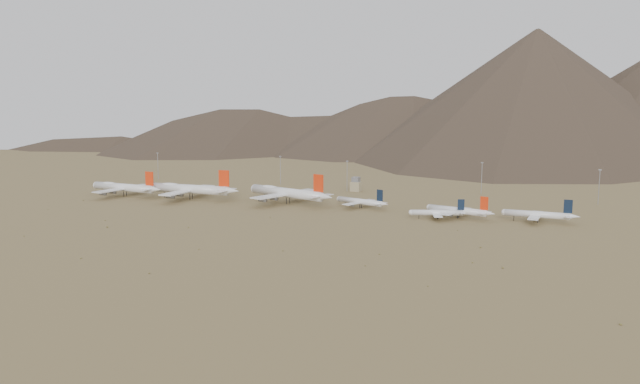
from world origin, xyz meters
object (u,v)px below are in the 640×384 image
at_px(widebody_east, 287,193).
at_px(narrowbody_b, 439,213).
at_px(widebody_west, 124,187).
at_px(narrowbody_a, 361,202).
at_px(widebody_centre, 190,189).
at_px(control_tower, 356,185).

relative_size(widebody_east, narrowbody_b, 2.06).
xyz_separation_m(widebody_west, narrowbody_a, (191.20, 17.95, -2.50)).
xyz_separation_m(widebody_west, widebody_east, (134.63, 16.42, 0.97)).
bearing_deg(narrowbody_a, narrowbody_b, -1.80).
height_order(narrowbody_a, narrowbody_b, narrowbody_a).
bearing_deg(narrowbody_a, widebody_east, -160.96).
bearing_deg(widebody_centre, widebody_west, -174.46).
height_order(widebody_west, control_tower, widebody_west).
bearing_deg(narrowbody_a, widebody_west, -157.14).
relative_size(narrowbody_b, control_tower, 3.12).
bearing_deg(widebody_west, widebody_centre, 11.50).
xyz_separation_m(widebody_west, widebody_centre, (57.08, 6.64, 0.91)).
height_order(widebody_west, narrowbody_a, widebody_west).
relative_size(widebody_west, narrowbody_b, 1.88).
bearing_deg(widebody_east, narrowbody_a, 19.66).
height_order(widebody_centre, widebody_east, widebody_east).
height_order(widebody_centre, narrowbody_a, widebody_centre).
distance_m(narrowbody_a, narrowbody_b, 62.23).
distance_m(widebody_centre, widebody_east, 78.17).
bearing_deg(widebody_west, widebody_east, 11.81).
bearing_deg(control_tower, widebody_west, -148.47).
bearing_deg(widebody_east, control_tower, 91.18).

